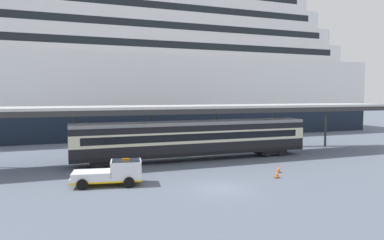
{
  "coord_description": "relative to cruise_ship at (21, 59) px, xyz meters",
  "views": [
    {
      "loc": [
        -10.5,
        -22.8,
        6.86
      ],
      "look_at": [
        0.67,
        7.81,
        4.5
      ],
      "focal_mm": 32.49,
      "sensor_mm": 36.0,
      "label": 1
    }
  ],
  "objects": [
    {
      "name": "ground_plane",
      "position": [
        17.54,
        -44.39,
        -13.04
      ],
      "size": [
        400.0,
        400.0,
        0.0
      ],
      "primitive_type": "plane",
      "color": "slate"
    },
    {
      "name": "cruise_ship",
      "position": [
        0.0,
        0.0,
        0.0
      ],
      "size": [
        123.16,
        30.51,
        38.51
      ],
      "color": "black",
      "rests_on": "ground"
    },
    {
      "name": "platform_canopy",
      "position": [
        19.76,
        -32.83,
        -7.54
      ],
      "size": [
        47.35,
        6.07,
        5.74
      ],
      "color": "silver",
      "rests_on": "ground"
    },
    {
      "name": "train_carriage",
      "position": [
        19.76,
        -33.25,
        -10.73
      ],
      "size": [
        25.2,
        2.81,
        4.11
      ],
      "color": "black",
      "rests_on": "ground"
    },
    {
      "name": "service_truck",
      "position": [
        10.35,
        -40.67,
        -12.05
      ],
      "size": [
        5.46,
        2.9,
        2.02
      ],
      "color": "white",
      "rests_on": "ground"
    },
    {
      "name": "traffic_cone_near",
      "position": [
        23.35,
        -43.03,
        -12.66
      ],
      "size": [
        0.36,
        0.36,
        0.77
      ],
      "color": "black",
      "rests_on": "ground"
    },
    {
      "name": "traffic_cone_mid",
      "position": [
        24.63,
        -41.36,
        -12.72
      ],
      "size": [
        0.36,
        0.36,
        0.66
      ],
      "color": "black",
      "rests_on": "ground"
    }
  ]
}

